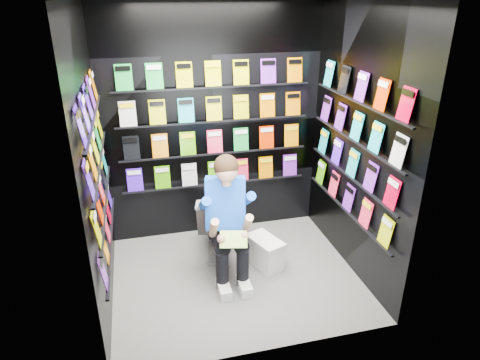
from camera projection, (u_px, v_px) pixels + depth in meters
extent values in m
plane|color=#595956|center=(236.00, 277.00, 4.32)|extent=(2.40, 2.40, 0.00)
cube|color=black|center=(214.00, 125.00, 4.68)|extent=(2.40, 0.04, 2.60)
cube|color=black|center=(269.00, 207.00, 2.91)|extent=(2.40, 0.04, 2.60)
cube|color=black|center=(94.00, 169.00, 3.53)|extent=(0.04, 2.00, 2.60)
cube|color=black|center=(358.00, 145.00, 4.06)|extent=(0.04, 2.00, 2.60)
imported|color=white|center=(218.00, 221.00, 4.61)|extent=(0.57, 0.82, 0.73)
cube|color=white|center=(265.00, 253.00, 4.44)|extent=(0.34, 0.44, 0.29)
cube|color=white|center=(265.00, 240.00, 4.38)|extent=(0.36, 0.46, 0.03)
cube|color=green|center=(233.00, 239.00, 3.88)|extent=(0.27, 0.20, 0.10)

